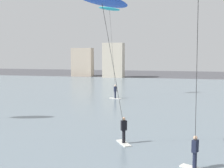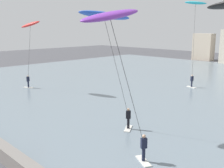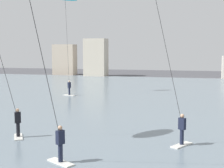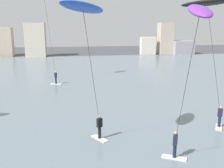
% 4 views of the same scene
% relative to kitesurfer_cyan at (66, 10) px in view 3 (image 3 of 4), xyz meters
% --- Properties ---
extents(water_bay, '(84.00, 52.00, 0.10)m').
position_rel_kitesurfer_cyan_xyz_m(water_bay, '(7.74, -0.12, -9.47)').
color(water_bay, slate).
rests_on(water_bay, ground).
extents(far_shore_buildings, '(45.83, 5.17, 7.37)m').
position_rel_kitesurfer_cyan_xyz_m(far_shore_buildings, '(7.81, 27.18, -6.46)').
color(far_shore_buildings, '#B7A893').
rests_on(far_shore_buildings, ground).
extents(kitesurfer_cyan, '(3.18, 3.20, 10.98)m').
position_rel_kitesurfer_cyan_xyz_m(kitesurfer_cyan, '(0.00, 0.00, 0.00)').
color(kitesurfer_cyan, silver).
rests_on(kitesurfer_cyan, water_bay).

